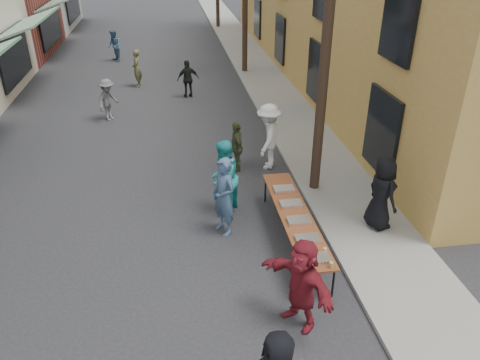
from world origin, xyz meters
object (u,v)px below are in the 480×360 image
object	(u,v)px
serving_table	(295,216)
catering_tray_sausage	(317,259)
utility_pole_near	(328,21)
server	(382,193)
guest_front_c	(224,178)

from	to	relation	value
serving_table	catering_tray_sausage	world-z (taller)	catering_tray_sausage
utility_pole_near	server	size ratio (longest dim) A/B	4.98
guest_front_c	server	xyz separation A→B (m)	(3.53, -1.32, 0.03)
serving_table	guest_front_c	world-z (taller)	guest_front_c
serving_table	catering_tray_sausage	xyz separation A→B (m)	(-0.00, -1.65, 0.08)
serving_table	server	bearing A→B (deg)	5.94
utility_pole_near	server	world-z (taller)	utility_pole_near
serving_table	catering_tray_sausage	bearing A→B (deg)	-90.00
utility_pole_near	guest_front_c	world-z (taller)	utility_pole_near
utility_pole_near	guest_front_c	bearing A→B (deg)	-163.60
catering_tray_sausage	guest_front_c	world-z (taller)	guest_front_c
server	utility_pole_near	bearing A→B (deg)	11.19
catering_tray_sausage	server	size ratio (longest dim) A/B	0.28
utility_pole_near	catering_tray_sausage	size ratio (longest dim) A/B	18.00
utility_pole_near	catering_tray_sausage	xyz separation A→B (m)	(-1.17, -3.95, -3.71)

